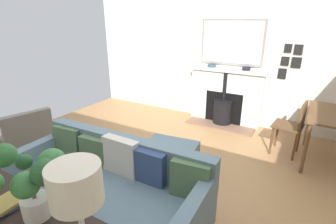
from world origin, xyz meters
name	(u,v)px	position (x,y,z in m)	size (l,w,h in m)	color
ground_plane	(149,178)	(0.00, 0.00, 0.00)	(5.02, 5.72, 0.01)	#A87A4C
wall_left	(220,51)	(-2.51, 0.00, 1.37)	(0.12, 5.72, 2.74)	silver
fireplace	(225,99)	(-2.31, 0.24, 0.48)	(0.57, 1.44, 1.08)	brown
mirror_over_mantel	(232,42)	(-2.42, 0.24, 1.55)	(0.04, 1.17, 0.82)	gray
mantel_bowl_near	(212,66)	(-2.33, -0.08, 1.10)	(0.16, 0.16, 0.05)	#334C56
mantel_bowl_far	(246,69)	(-2.33, 0.57, 1.11)	(0.15, 0.15, 0.06)	black
sofa	(108,189)	(0.78, 0.05, 0.36)	(0.94, 2.03, 0.83)	#B2B2B7
ottoman	(168,159)	(-0.16, 0.19, 0.25)	(0.74, 0.74, 0.42)	#B2B2B7
armchair_accent	(27,135)	(0.54, -1.65, 0.44)	(0.79, 0.72, 0.82)	#4C3321
console_table	(24,218)	(1.59, 0.05, 0.65)	(0.38, 1.62, 0.74)	black
table_lamp_far_end	(76,187)	(1.59, 0.66, 1.14)	(0.27, 0.27, 0.53)	beige
potted_plant	(34,175)	(1.56, 0.25, 1.05)	(0.49, 0.44, 0.54)	silver
book_stack	(12,201)	(1.59, -0.05, 0.76)	(0.30, 0.23, 0.05)	#38517F
dining_chair_near_fireplace	(294,124)	(-1.57, 1.51, 0.51)	(0.44, 0.44, 0.84)	brown
photo_gallery_row	(290,60)	(-2.44, 1.26, 1.30)	(0.02, 0.33, 0.59)	black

